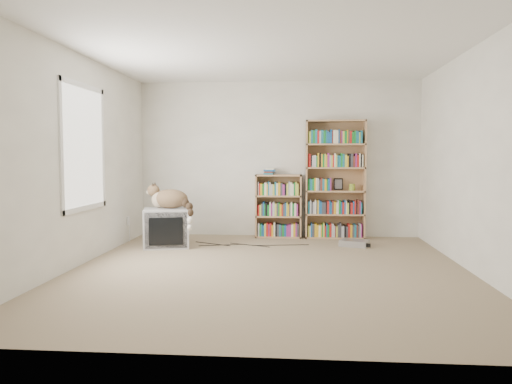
# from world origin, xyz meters

# --- Properties ---
(floor) EXTENTS (4.50, 5.00, 0.01)m
(floor) POSITION_xyz_m (0.00, 0.00, 0.00)
(floor) COLOR gray
(floor) RESTS_ON ground
(wall_back) EXTENTS (4.50, 0.02, 2.50)m
(wall_back) POSITION_xyz_m (0.00, 2.50, 1.25)
(wall_back) COLOR white
(wall_back) RESTS_ON floor
(wall_front) EXTENTS (4.50, 0.02, 2.50)m
(wall_front) POSITION_xyz_m (0.00, -2.50, 1.25)
(wall_front) COLOR white
(wall_front) RESTS_ON floor
(wall_left) EXTENTS (0.02, 5.00, 2.50)m
(wall_left) POSITION_xyz_m (-2.25, 0.00, 1.25)
(wall_left) COLOR white
(wall_left) RESTS_ON floor
(wall_right) EXTENTS (0.02, 5.00, 2.50)m
(wall_right) POSITION_xyz_m (2.25, 0.00, 1.25)
(wall_right) COLOR white
(wall_right) RESTS_ON floor
(ceiling) EXTENTS (4.50, 5.00, 0.02)m
(ceiling) POSITION_xyz_m (0.00, 0.00, 2.50)
(ceiling) COLOR white
(ceiling) RESTS_ON wall_back
(window) EXTENTS (0.02, 1.22, 1.52)m
(window) POSITION_xyz_m (-2.24, 0.20, 1.40)
(window) COLOR white
(window) RESTS_ON wall_left
(crt_tv) EXTENTS (0.74, 0.70, 0.55)m
(crt_tv) POSITION_xyz_m (-1.56, 1.36, 0.27)
(crt_tv) COLOR #B0B0B3
(crt_tv) RESTS_ON floor
(cat) EXTENTS (0.75, 0.55, 0.61)m
(cat) POSITION_xyz_m (-1.46, 1.38, 0.65)
(cat) COLOR #352615
(cat) RESTS_ON crt_tv
(bookcase_tall) EXTENTS (0.93, 0.30, 1.86)m
(bookcase_tall) POSITION_xyz_m (0.91, 2.36, 0.88)
(bookcase_tall) COLOR tan
(bookcase_tall) RESTS_ON floor
(bookcase_short) EXTENTS (0.73, 0.30, 1.00)m
(bookcase_short) POSITION_xyz_m (0.01, 2.36, 0.47)
(bookcase_short) COLOR tan
(bookcase_short) RESTS_ON floor
(book_stack) EXTENTS (0.18, 0.24, 0.10)m
(book_stack) POSITION_xyz_m (-0.13, 2.37, 1.06)
(book_stack) COLOR red
(book_stack) RESTS_ON bookcase_short
(green_mug) EXTENTS (0.09, 0.09, 0.10)m
(green_mug) POSITION_xyz_m (1.17, 2.34, 0.81)
(green_mug) COLOR olive
(green_mug) RESTS_ON bookcase_tall
(framed_print) EXTENTS (0.14, 0.05, 0.19)m
(framed_print) POSITION_xyz_m (0.97, 2.44, 0.85)
(framed_print) COLOR black
(framed_print) RESTS_ON bookcase_tall
(dvd_player) EXTENTS (0.46, 0.39, 0.09)m
(dvd_player) POSITION_xyz_m (1.14, 1.61, 0.04)
(dvd_player) COLOR #A7A7AC
(dvd_player) RESTS_ON floor
(wall_outlet) EXTENTS (0.01, 0.08, 0.13)m
(wall_outlet) POSITION_xyz_m (-2.24, 1.70, 0.32)
(wall_outlet) COLOR silver
(wall_outlet) RESTS_ON wall_left
(floor_cables) EXTENTS (1.20, 0.70, 0.01)m
(floor_cables) POSITION_xyz_m (-0.37, 1.67, 0.00)
(floor_cables) COLOR black
(floor_cables) RESTS_ON floor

